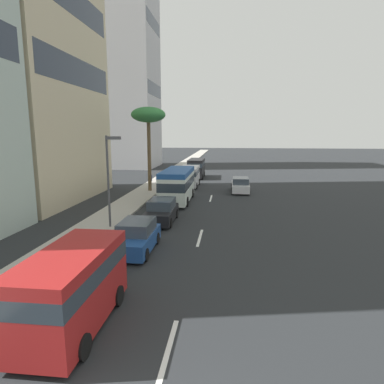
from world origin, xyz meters
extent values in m
plane|color=#26282B|center=(31.50, 0.00, 0.00)|extent=(198.00, 198.00, 0.00)
cube|color=#B2ADA3|center=(31.50, 6.93, 0.07)|extent=(162.00, 2.83, 0.15)
cube|color=silver|center=(3.99, 0.00, 0.01)|extent=(3.20, 0.16, 0.01)
cube|color=silver|center=(14.41, 0.00, 0.01)|extent=(3.20, 0.16, 0.01)
cube|color=silver|center=(26.34, 0.00, 0.01)|extent=(3.20, 0.16, 0.01)
cube|color=silver|center=(24.59, 2.92, 1.35)|extent=(6.99, 2.29, 2.23)
cube|color=#1E4C93|center=(24.59, 2.92, 2.68)|extent=(6.99, 2.29, 0.43)
cube|color=#28333D|center=(24.59, 2.92, 1.77)|extent=(7.00, 2.29, 0.74)
cylinder|color=black|center=(22.57, 1.83, 0.42)|extent=(0.84, 0.26, 0.84)
cylinder|color=black|center=(22.57, 4.00, 0.42)|extent=(0.84, 0.26, 0.84)
cylinder|color=black|center=(26.62, 1.83, 0.42)|extent=(0.84, 0.26, 0.84)
cylinder|color=black|center=(26.62, 4.00, 0.42)|extent=(0.84, 0.26, 0.84)
cube|color=silver|center=(32.90, 2.85, 1.24)|extent=(4.92, 2.00, 2.09)
cube|color=#2D3842|center=(32.90, 2.85, 1.70)|extent=(4.93, 2.00, 0.50)
cylinder|color=black|center=(31.43, 1.90, 0.36)|extent=(0.72, 0.24, 0.72)
cylinder|color=black|center=(31.43, 3.80, 0.36)|extent=(0.72, 0.24, 0.72)
cylinder|color=black|center=(34.38, 1.90, 0.36)|extent=(0.72, 0.24, 0.72)
cylinder|color=black|center=(34.38, 3.80, 0.36)|extent=(0.72, 0.24, 0.72)
cube|color=#1E478C|center=(11.79, 3.11, 0.57)|extent=(4.07, 1.76, 0.78)
cube|color=#38424C|center=(12.00, 3.11, 1.28)|extent=(2.24, 1.62, 0.64)
cylinder|color=black|center=(10.53, 2.30, 0.32)|extent=(0.64, 0.22, 0.64)
cylinder|color=black|center=(10.53, 3.91, 0.32)|extent=(0.64, 0.22, 0.64)
cylinder|color=black|center=(13.05, 2.30, 0.32)|extent=(0.64, 0.22, 0.64)
cylinder|color=black|center=(13.05, 3.91, 0.32)|extent=(0.64, 0.22, 0.64)
cube|color=black|center=(40.61, 2.78, 1.38)|extent=(5.21, 1.96, 2.36)
cube|color=#2D3842|center=(40.61, 2.78, 1.90)|extent=(5.22, 1.96, 0.57)
cylinder|color=black|center=(39.04, 1.85, 0.36)|extent=(0.72, 0.24, 0.72)
cylinder|color=black|center=(39.04, 3.71, 0.36)|extent=(0.72, 0.24, 0.72)
cylinder|color=black|center=(42.17, 1.85, 0.36)|extent=(0.72, 0.24, 0.72)
cylinder|color=black|center=(42.17, 3.71, 0.36)|extent=(0.72, 0.24, 0.72)
cube|color=#A51E1E|center=(4.93, 3.20, 1.35)|extent=(4.83, 1.97, 2.31)
cube|color=#2D3842|center=(4.93, 3.20, 1.86)|extent=(4.84, 1.98, 0.55)
cylinder|color=black|center=(3.48, 2.26, 0.36)|extent=(0.72, 0.24, 0.72)
cylinder|color=black|center=(3.48, 4.13, 0.36)|extent=(0.72, 0.24, 0.72)
cylinder|color=black|center=(6.38, 2.26, 0.36)|extent=(0.72, 0.24, 0.72)
cylinder|color=black|center=(6.38, 4.13, 0.36)|extent=(0.72, 0.24, 0.72)
cube|color=black|center=(17.53, 2.94, 0.57)|extent=(4.11, 1.78, 0.78)
cube|color=#38424C|center=(17.74, 2.94, 1.27)|extent=(2.26, 1.63, 0.64)
cylinder|color=black|center=(16.26, 2.13, 0.32)|extent=(0.64, 0.22, 0.64)
cylinder|color=black|center=(16.26, 3.76, 0.32)|extent=(0.64, 0.22, 0.64)
cylinder|color=black|center=(18.81, 2.13, 0.32)|extent=(0.64, 0.22, 0.64)
cylinder|color=black|center=(18.81, 3.76, 0.32)|extent=(0.64, 0.22, 0.64)
cube|color=silver|center=(30.08, -2.86, 0.55)|extent=(4.39, 1.73, 0.75)
cube|color=#38424C|center=(29.86, -2.86, 1.24)|extent=(2.41, 1.59, 0.62)
cylinder|color=black|center=(31.44, -2.06, 0.32)|extent=(0.64, 0.22, 0.64)
cylinder|color=black|center=(31.44, -3.65, 0.32)|extent=(0.64, 0.22, 0.64)
cylinder|color=black|center=(28.72, -2.06, 0.32)|extent=(0.64, 0.22, 0.64)
cylinder|color=black|center=(28.72, -3.65, 0.32)|extent=(0.64, 0.22, 0.64)
cylinder|color=red|center=(29.87, 6.65, 0.58)|extent=(0.14, 0.14, 0.86)
cylinder|color=red|center=(30.03, 6.65, 0.58)|extent=(0.14, 0.14, 0.86)
cube|color=navy|center=(29.95, 6.65, 1.35)|extent=(0.39, 0.35, 0.68)
sphere|color=beige|center=(29.95, 6.65, 1.81)|extent=(0.23, 0.23, 0.23)
cylinder|color=brown|center=(29.13, 6.54, 3.76)|extent=(0.37, 0.37, 7.23)
ellipsoid|color=#388442|center=(29.13, 6.54, 7.90)|extent=(3.46, 3.46, 1.56)
cylinder|color=#4C4C51|center=(15.63, 5.92, 3.05)|extent=(0.14, 0.14, 5.80)
cube|color=#4C4C51|center=(15.63, 5.47, 5.80)|extent=(0.24, 0.90, 0.20)
cube|color=#2D3847|center=(24.19, 11.44, 11.22)|extent=(13.21, 0.08, 2.34)
cube|color=#2D3847|center=(24.19, 11.44, 16.82)|extent=(13.21, 0.08, 2.34)
cube|color=#BCBCC1|center=(54.15, 18.08, 22.41)|extent=(10.90, 13.33, 44.81)
cube|color=#2D3847|center=(54.15, 11.44, 13.44)|extent=(10.03, 0.08, 2.24)
cube|color=#2D3847|center=(54.15, 11.44, 24.20)|extent=(10.03, 0.08, 2.24)
camera|label=1|loc=(-4.26, -1.62, 6.13)|focal=30.92mm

